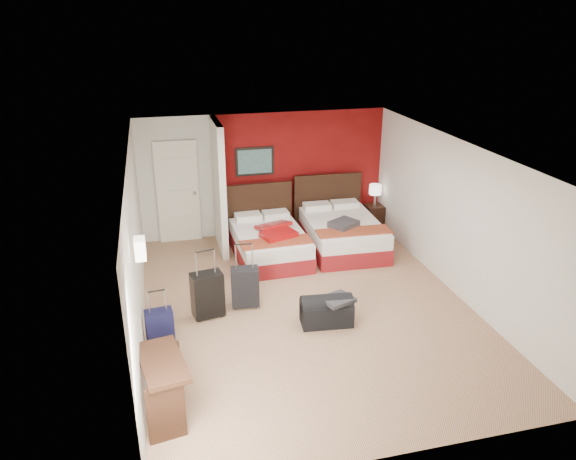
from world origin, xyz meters
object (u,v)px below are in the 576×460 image
object	(u,v)px
bed_right	(343,235)
suitcase_black	(208,296)
suitcase_charcoal	(245,288)
nightstand	(374,217)
red_suitcase_open	(276,230)
suitcase_navy	(160,329)
bed_left	(270,245)
desk	(165,388)
table_lamp	(375,195)
duffel_bag	(326,312)

from	to	relation	value
bed_right	suitcase_black	world-z (taller)	suitcase_black
suitcase_black	suitcase_charcoal	world-z (taller)	suitcase_black
bed_right	nightstand	bearing A→B (deg)	43.68
red_suitcase_open	suitcase_navy	xyz separation A→B (m)	(-2.19, -2.38, -0.33)
bed_left	bed_right	bearing A→B (deg)	1.58
red_suitcase_open	desk	bearing A→B (deg)	-137.67
red_suitcase_open	suitcase_navy	world-z (taller)	red_suitcase_open
red_suitcase_open	table_lamp	xyz separation A→B (m)	(2.38, 1.07, 0.15)
suitcase_black	bed_right	bearing A→B (deg)	23.88
table_lamp	suitcase_navy	size ratio (longest dim) A/B	0.88
suitcase_charcoal	suitcase_navy	size ratio (longest dim) A/B	1.21
table_lamp	nightstand	bearing A→B (deg)	0.00
suitcase_black	desk	xyz separation A→B (m)	(-0.71, -2.11, 0.04)
suitcase_charcoal	desk	xyz separation A→B (m)	(-1.32, -2.28, 0.07)
bed_left	red_suitcase_open	xyz separation A→B (m)	(0.10, -0.10, 0.32)
red_suitcase_open	suitcase_charcoal	xyz separation A→B (m)	(-0.86, -1.58, -0.28)
suitcase_black	duffel_bag	distance (m)	1.81
bed_right	table_lamp	world-z (taller)	table_lamp
red_suitcase_open	suitcase_charcoal	size ratio (longest dim) A/B	1.34
bed_right	red_suitcase_open	size ratio (longest dim) A/B	2.30
bed_left	bed_right	world-z (taller)	bed_right
table_lamp	suitcase_charcoal	distance (m)	4.20
bed_left	suitcase_charcoal	xyz separation A→B (m)	(-0.76, -1.68, 0.05)
suitcase_charcoal	bed_left	bearing A→B (deg)	71.36
bed_right	desk	distance (m)	5.38
bed_right	red_suitcase_open	xyz separation A→B (m)	(-1.37, -0.18, 0.30)
suitcase_navy	desk	distance (m)	1.48
bed_left	suitcase_charcoal	distance (m)	1.84
table_lamp	duffel_bag	bearing A→B (deg)	-121.98
red_suitcase_open	desk	world-z (taller)	desk
bed_right	suitcase_navy	bearing A→B (deg)	-141.82
suitcase_navy	desk	size ratio (longest dim) A/B	0.57
table_lamp	suitcase_navy	bearing A→B (deg)	-142.94
table_lamp	suitcase_black	distance (m)	4.78
suitcase_black	nightstand	bearing A→B (deg)	25.83
duffel_bag	desk	distance (m)	2.83
nightstand	table_lamp	xyz separation A→B (m)	(0.00, 0.00, 0.48)
nightstand	table_lamp	world-z (taller)	table_lamp
suitcase_charcoal	suitcase_navy	xyz separation A→B (m)	(-1.33, -0.80, -0.05)
bed_left	table_lamp	world-z (taller)	table_lamp
red_suitcase_open	suitcase_charcoal	bearing A→B (deg)	-136.73
duffel_bag	bed_left	bearing A→B (deg)	103.35
bed_left	suitcase_black	bearing A→B (deg)	-127.99
suitcase_charcoal	table_lamp	bearing A→B (deg)	44.88
red_suitcase_open	desk	xyz separation A→B (m)	(-2.17, -3.86, -0.21)
bed_left	suitcase_navy	distance (m)	3.25
bed_left	suitcase_navy	world-z (taller)	bed_left
suitcase_charcoal	duffel_bag	distance (m)	1.35
red_suitcase_open	duffel_bag	bearing A→B (deg)	-102.80
nightstand	suitcase_black	world-z (taller)	suitcase_black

